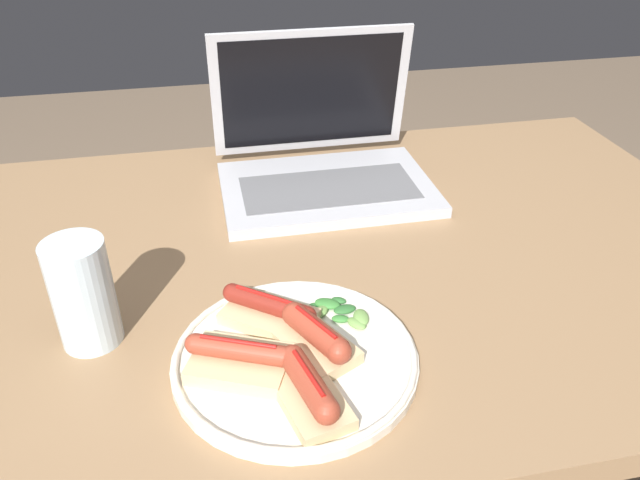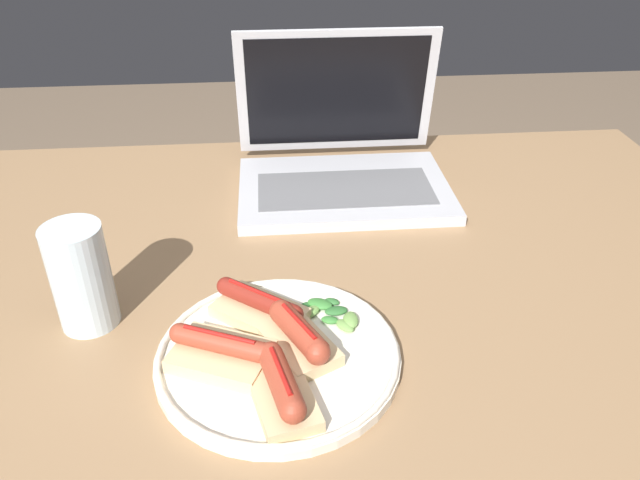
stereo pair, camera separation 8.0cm
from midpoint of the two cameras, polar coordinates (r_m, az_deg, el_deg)
The scene contains 9 objects.
desk at distance 0.92m, azimuth -4.41°, elevation -5.23°, with size 1.34×0.81×0.72m.
laptop at distance 1.05m, azimuth -1.99°, elevation 7.28°, with size 0.34×0.28×0.24m.
plate at distance 0.70m, azimuth -5.59°, elevation -10.79°, with size 0.27×0.27×0.02m.
sausage_toast_left at distance 0.74m, azimuth -7.80°, elevation -6.58°, with size 0.12×0.11×0.04m.
sausage_toast_middle at distance 0.69m, azimuth -3.71°, elevation -9.11°, with size 0.10×0.11×0.04m.
sausage_toast_right at distance 0.68m, azimuth -10.77°, elevation -10.76°, with size 0.12×0.11×0.04m.
sausage_toast_extra at distance 0.64m, azimuth -4.73°, elevation -13.65°, with size 0.08×0.12×0.04m.
salad_pile at distance 0.75m, azimuth -1.10°, elevation -6.73°, with size 0.08×0.07×0.01m.
drinking_glass at distance 0.76m, azimuth -23.74°, elevation -4.63°, with size 0.07×0.07×0.13m.
Camera 1 is at (-0.12, -0.72, 1.20)m, focal length 35.00 mm.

